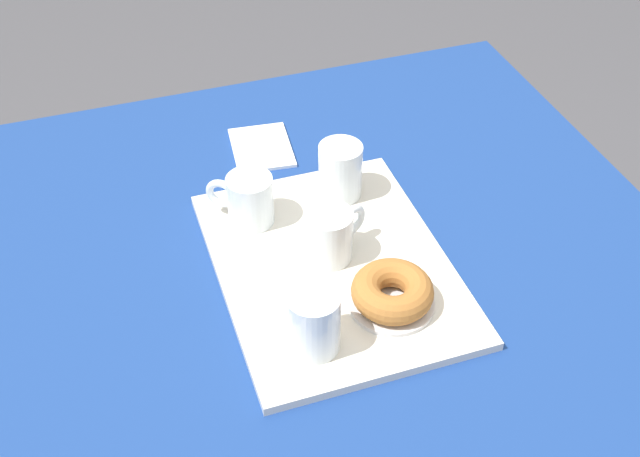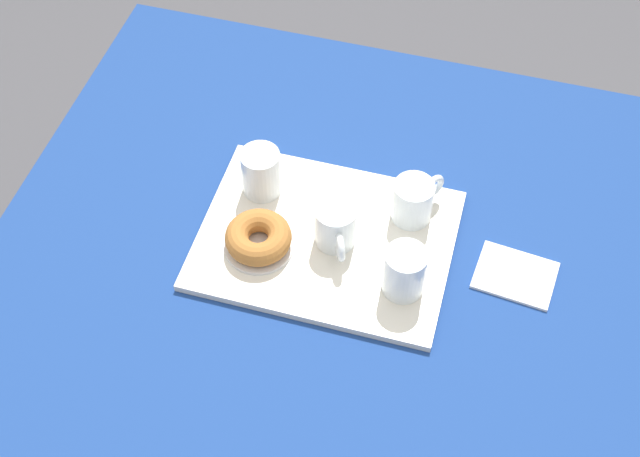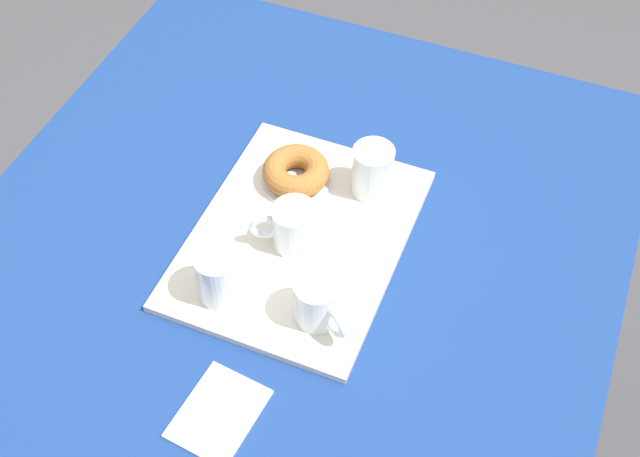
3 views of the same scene
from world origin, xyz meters
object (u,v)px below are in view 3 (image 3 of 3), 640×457
object	(u,v)px
tea_mug_left	(293,228)
water_glass_near	(372,172)
water_glass_far	(219,277)
paper_napkin	(219,414)
dining_table	(296,271)
tea_mug_right	(318,302)
serving_tray	(299,238)
donut_plate_left	(296,181)
sugar_donut_left	(296,171)

from	to	relation	value
tea_mug_left	water_glass_near	distance (m)	0.18
water_glass_far	paper_napkin	distance (m)	0.21
dining_table	tea_mug_right	xyz separation A→B (m)	(-0.15, -0.10, 0.16)
serving_tray	tea_mug_right	xyz separation A→B (m)	(-0.14, -0.09, 0.05)
tea_mug_left	water_glass_near	world-z (taller)	water_glass_near
donut_plate_left	water_glass_near	bearing A→B (deg)	-74.57
tea_mug_right	paper_napkin	distance (m)	0.22
sugar_donut_left	water_glass_far	bearing A→B (deg)	176.61
water_glass_far	sugar_donut_left	world-z (taller)	water_glass_far
water_glass_near	donut_plate_left	world-z (taller)	water_glass_near
tea_mug_left	donut_plate_left	xyz separation A→B (m)	(0.13, 0.05, -0.04)
tea_mug_left	serving_tray	bearing A→B (deg)	-3.96
water_glass_near	paper_napkin	distance (m)	0.49
tea_mug_left	water_glass_far	xyz separation A→B (m)	(-0.14, 0.07, 0.00)
water_glass_far	paper_napkin	xyz separation A→B (m)	(-0.18, -0.08, -0.06)
tea_mug_left	tea_mug_right	world-z (taller)	same
dining_table	tea_mug_left	bearing A→B (deg)	-156.85
water_glass_near	water_glass_far	xyz separation A→B (m)	(-0.30, 0.14, 0.00)
water_glass_far	sugar_donut_left	size ratio (longest dim) A/B	0.81
donut_plate_left	paper_napkin	xyz separation A→B (m)	(-0.44, -0.07, -0.02)
sugar_donut_left	tea_mug_left	bearing A→B (deg)	-158.27
dining_table	donut_plate_left	bearing A→B (deg)	21.31
water_glass_far	dining_table	bearing A→B (deg)	-18.08
serving_tray	water_glass_near	distance (m)	0.17
tea_mug_right	donut_plate_left	xyz separation A→B (m)	(0.24, 0.14, -0.04)
water_glass_near	paper_napkin	size ratio (longest dim) A/B	0.70
tea_mug_left	sugar_donut_left	xyz separation A→B (m)	(0.13, 0.05, -0.01)
serving_tray	water_glass_near	bearing A→B (deg)	-28.15
dining_table	water_glass_near	distance (m)	0.23
dining_table	water_glass_near	world-z (taller)	water_glass_near
water_glass_near	donut_plate_left	size ratio (longest dim) A/B	0.77
water_glass_near	donut_plate_left	distance (m)	0.14
tea_mug_left	donut_plate_left	bearing A→B (deg)	21.73
dining_table	water_glass_far	distance (m)	0.24
water_glass_near	paper_napkin	bearing A→B (deg)	173.04
water_glass_near	water_glass_far	bearing A→B (deg)	154.19
dining_table	serving_tray	distance (m)	0.12
tea_mug_right	water_glass_near	xyz separation A→B (m)	(0.28, 0.01, 0.00)
water_glass_near	tea_mug_right	bearing A→B (deg)	-177.03
water_glass_far	donut_plate_left	bearing A→B (deg)	-3.39
tea_mug_right	water_glass_far	bearing A→B (deg)	96.23
donut_plate_left	sugar_donut_left	distance (m)	0.02
water_glass_far	sugar_donut_left	xyz separation A→B (m)	(0.26, -0.02, -0.02)
tea_mug_right	sugar_donut_left	world-z (taller)	tea_mug_right
tea_mug_right	sugar_donut_left	bearing A→B (deg)	30.27
donut_plate_left	water_glass_far	bearing A→B (deg)	176.61
water_glass_near	donut_plate_left	bearing A→B (deg)	105.43
tea_mug_right	sugar_donut_left	distance (m)	0.28
serving_tray	water_glass_far	distance (m)	0.17
dining_table	donut_plate_left	xyz separation A→B (m)	(0.10, 0.04, 0.13)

